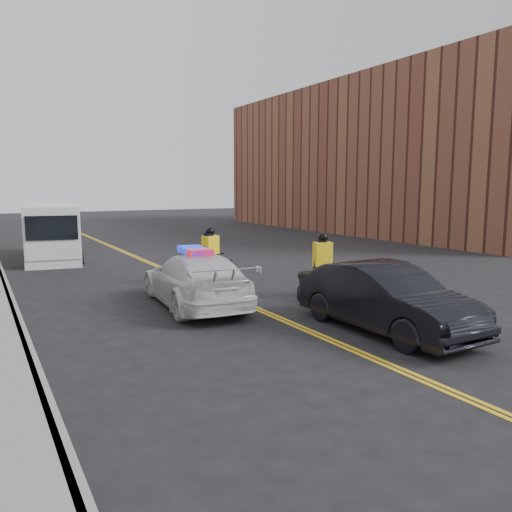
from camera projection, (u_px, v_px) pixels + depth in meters
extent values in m
plane|color=black|center=(261.00, 311.00, 13.88)|extent=(120.00, 120.00, 0.00)
cube|color=yellow|center=(163.00, 270.00, 20.73)|extent=(0.10, 60.00, 0.01)
cube|color=yellow|center=(167.00, 269.00, 20.81)|extent=(0.10, 60.00, 0.01)
cube|color=gray|center=(4.00, 281.00, 17.83)|extent=(0.20, 60.00, 0.15)
cube|color=brown|center=(388.00, 160.00, 39.37)|extent=(12.00, 30.00, 11.00)
imported|color=silver|center=(195.00, 280.00, 14.41)|extent=(2.61, 5.44, 1.53)
cube|color=#0C26CC|center=(195.00, 251.00, 14.30)|extent=(0.76, 1.45, 0.16)
imported|color=black|center=(385.00, 298.00, 11.83)|extent=(1.77, 4.91, 1.61)
cube|color=silver|center=(55.00, 232.00, 23.50)|extent=(3.23, 6.35, 2.58)
cube|color=silver|center=(53.00, 243.00, 21.08)|extent=(2.31, 1.25, 1.35)
cube|color=black|center=(52.00, 228.00, 20.57)|extent=(2.01, 0.45, 1.01)
cylinder|color=black|center=(28.00, 257.00, 21.60)|extent=(0.41, 0.82, 0.79)
cylinder|color=black|center=(80.00, 255.00, 22.31)|extent=(0.41, 0.82, 0.79)
cylinder|color=black|center=(35.00, 248.00, 24.94)|extent=(0.41, 0.82, 0.79)
cylinder|color=black|center=(80.00, 246.00, 25.66)|extent=(0.41, 0.82, 0.79)
imported|color=black|center=(322.00, 280.00, 15.47)|extent=(1.27, 2.19, 1.09)
imported|color=black|center=(322.00, 268.00, 15.41)|extent=(0.78, 0.62, 1.87)
cube|color=yellow|center=(323.00, 255.00, 15.36)|extent=(0.61, 0.50, 0.79)
sphere|color=black|center=(323.00, 238.00, 15.28)|extent=(0.31, 0.31, 0.31)
cube|color=black|center=(331.00, 275.00, 14.73)|extent=(0.43, 0.47, 0.29)
imported|color=black|center=(211.00, 267.00, 17.64)|extent=(1.18, 2.07, 1.20)
imported|color=black|center=(211.00, 258.00, 17.60)|extent=(1.08, 0.96, 1.86)
cube|color=yellow|center=(210.00, 247.00, 17.54)|extent=(0.62, 0.51, 0.78)
sphere|color=black|center=(210.00, 232.00, 17.47)|extent=(0.31, 0.31, 0.31)
cube|color=black|center=(225.00, 263.00, 17.13)|extent=(0.44, 0.47, 0.29)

